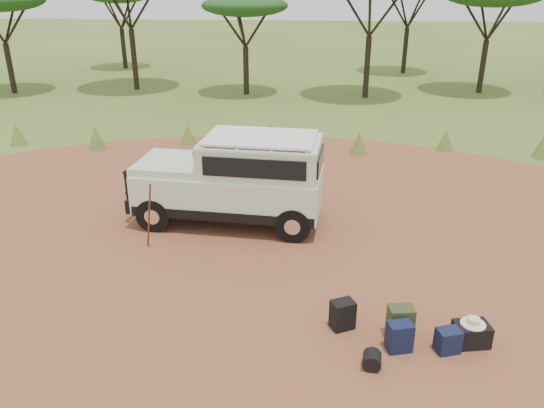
# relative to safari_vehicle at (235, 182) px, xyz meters

# --- Properties ---
(ground) EXTENTS (140.00, 140.00, 0.00)m
(ground) POSITION_rel_safari_vehicle_xyz_m (0.34, -2.74, -1.05)
(ground) COLOR #496624
(ground) RESTS_ON ground
(dirt_clearing) EXTENTS (23.00, 23.00, 0.01)m
(dirt_clearing) POSITION_rel_safari_vehicle_xyz_m (0.34, -2.74, -1.05)
(dirt_clearing) COLOR brown
(dirt_clearing) RESTS_ON ground
(grass_fringe) EXTENTS (36.60, 1.60, 0.90)m
(grass_fringe) POSITION_rel_safari_vehicle_xyz_m (0.46, 5.93, -0.65)
(grass_fringe) COLOR #496624
(grass_fringe) RESTS_ON ground
(safari_vehicle) EXTENTS (4.65, 2.19, 2.19)m
(safari_vehicle) POSITION_rel_safari_vehicle_xyz_m (0.00, 0.00, 0.00)
(safari_vehicle) COLOR silver
(safari_vehicle) RESTS_ON ground
(walking_staff) EXTENTS (0.35, 0.38, 1.61)m
(walking_staff) POSITION_rel_safari_vehicle_xyz_m (-1.64, -1.56, -0.25)
(walking_staff) COLOR brown
(walking_staff) RESTS_ON ground
(backpack_black) EXTENTS (0.46, 0.42, 0.52)m
(backpack_black) POSITION_rel_safari_vehicle_xyz_m (2.38, -4.07, -0.80)
(backpack_black) COLOR black
(backpack_black) RESTS_ON ground
(backpack_navy) EXTENTS (0.44, 0.36, 0.50)m
(backpack_navy) POSITION_rel_safari_vehicle_xyz_m (3.25, -4.58, -0.80)
(backpack_navy) COLOR #121539
(backpack_navy) RESTS_ON ground
(backpack_olive) EXTENTS (0.44, 0.34, 0.56)m
(backpack_olive) POSITION_rel_safari_vehicle_xyz_m (3.31, -4.24, -0.77)
(backpack_olive) COLOR #354520
(backpack_olive) RESTS_ON ground
(duffel_navy) EXTENTS (0.42, 0.37, 0.41)m
(duffel_navy) POSITION_rel_safari_vehicle_xyz_m (4.01, -4.56, -0.85)
(duffel_navy) COLOR #121539
(duffel_navy) RESTS_ON ground
(hard_case) EXTENTS (0.61, 0.48, 0.39)m
(hard_case) POSITION_rel_safari_vehicle_xyz_m (4.43, -4.35, -0.86)
(hard_case) COLOR black
(hard_case) RESTS_ON ground
(stuff_sack) EXTENTS (0.32, 0.32, 0.28)m
(stuff_sack) POSITION_rel_safari_vehicle_xyz_m (2.78, -5.04, -0.91)
(stuff_sack) COLOR black
(stuff_sack) RESTS_ON ground
(safari_hat) EXTENTS (0.40, 0.40, 0.12)m
(safari_hat) POSITION_rel_safari_vehicle_xyz_m (4.43, -4.35, -0.63)
(safari_hat) COLOR beige
(safari_hat) RESTS_ON hard_case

